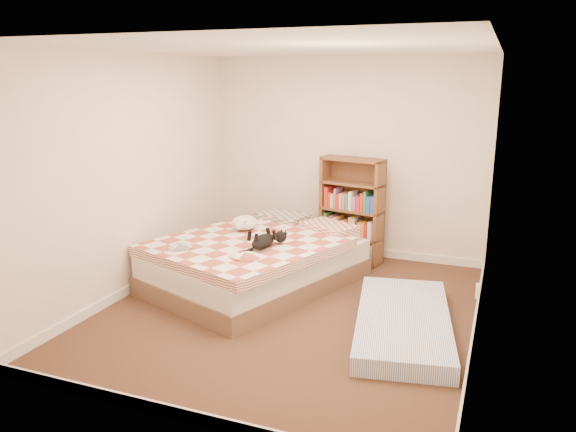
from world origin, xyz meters
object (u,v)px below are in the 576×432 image
(white_dog, at_px, (245,223))
(black_cat, at_px, (265,240))
(bed, at_px, (258,260))
(bookshelf, at_px, (352,222))
(floor_mattress, at_px, (403,322))

(white_dog, bearing_deg, black_cat, -8.18)
(bed, relative_size, black_cat, 3.81)
(black_cat, height_order, white_dog, white_dog)
(bookshelf, xyz_separation_m, white_dog, (-1.02, -0.92, 0.12))
(black_cat, xyz_separation_m, white_dog, (-0.48, 0.53, 0.01))
(bed, distance_m, bookshelf, 1.40)
(floor_mattress, xyz_separation_m, white_dog, (-1.99, 0.86, 0.53))
(bookshelf, height_order, floor_mattress, bookshelf)
(bed, height_order, black_cat, black_cat)
(floor_mattress, height_order, white_dog, white_dog)
(bookshelf, bearing_deg, white_dog, -125.94)
(bed, bearing_deg, bookshelf, 76.96)
(bookshelf, distance_m, floor_mattress, 2.07)
(bookshelf, relative_size, white_dog, 2.92)
(bookshelf, xyz_separation_m, black_cat, (-0.54, -1.45, 0.11))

